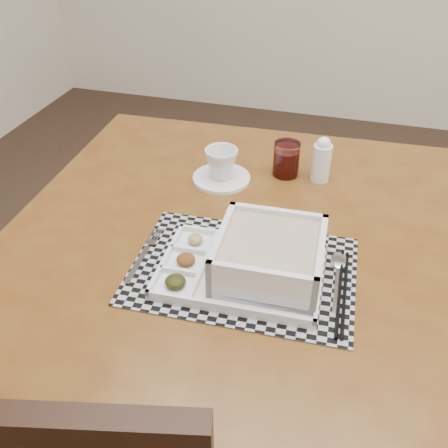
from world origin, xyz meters
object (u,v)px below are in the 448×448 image
(creamer_bottle, at_px, (322,160))
(juice_glass, at_px, (286,160))
(dining_table, at_px, (247,265))
(serving_tray, at_px, (262,260))
(cup, at_px, (221,163))

(creamer_bottle, bearing_deg, juice_glass, 179.06)
(dining_table, height_order, serving_tray, serving_tray)
(serving_tray, relative_size, creamer_bottle, 2.70)
(dining_table, relative_size, juice_glass, 12.36)
(cup, relative_size, juice_glass, 0.93)
(juice_glass, bearing_deg, dining_table, -96.06)
(dining_table, bearing_deg, creamer_bottle, 67.13)
(serving_tray, distance_m, creamer_bottle, 0.41)
(creamer_bottle, bearing_deg, dining_table, -112.87)
(serving_tray, relative_size, cup, 3.87)
(cup, distance_m, creamer_bottle, 0.26)
(juice_glass, distance_m, creamer_bottle, 0.09)
(cup, xyz_separation_m, juice_glass, (0.15, 0.07, -0.01))
(serving_tray, bearing_deg, juice_glass, 93.61)
(serving_tray, relative_size, juice_glass, 3.59)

